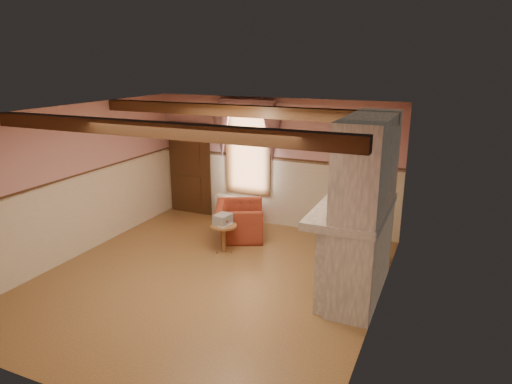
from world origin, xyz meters
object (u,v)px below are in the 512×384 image
at_px(armchair, 240,221).
at_px(side_table, 224,238).
at_px(radiator, 229,209).
at_px(mantel_clock, 362,188).
at_px(bowl, 356,199).
at_px(oil_lamp, 362,186).

distance_m(armchair, side_table, 0.81).
relative_size(radiator, mantel_clock, 2.92).
bearing_deg(side_table, bowl, -6.93).
relative_size(armchair, radiator, 1.56).
xyz_separation_m(armchair, mantel_clock, (2.59, -0.65, 1.17)).
xyz_separation_m(side_table, oil_lamp, (2.54, 0.12, 1.29)).
bearing_deg(armchair, side_table, 158.84).
bearing_deg(mantel_clock, bowl, -90.00).
bearing_deg(oil_lamp, side_table, -177.38).
height_order(armchair, bowl, bowl).
bearing_deg(radiator, oil_lamp, -11.66).
distance_m(side_table, mantel_clock, 2.83).
relative_size(armchair, side_table, 1.98).
bearing_deg(armchair, radiator, 15.03).
bearing_deg(bowl, oil_lamp, 90.00).
relative_size(radiator, oil_lamp, 2.50).
distance_m(armchair, bowl, 3.03).
xyz_separation_m(radiator, bowl, (3.20, -1.85, 1.17)).
height_order(armchair, radiator, armchair).
relative_size(side_table, oil_lamp, 1.96).
xyz_separation_m(bowl, oil_lamp, (0.00, 0.42, 0.09)).
bearing_deg(mantel_clock, armchair, 165.79).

